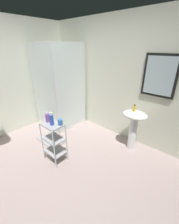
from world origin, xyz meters
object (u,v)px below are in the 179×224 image
object	(u,v)px
shampoo_bottle_blue	(52,119)
conditioner_bottle_purple	(47,118)
shower_stall	(61,108)
pedestal_sink	(134,123)
rinse_cup	(60,122)
storage_cart	(54,139)
bath_mat	(51,140)
hand_soap_bottle	(134,108)

from	to	relation	value
shampoo_bottle_blue	conditioner_bottle_purple	distance (m)	0.14
shower_stall	shampoo_bottle_blue	distance (m)	1.42
shower_stall	pedestal_sink	distance (m)	1.89
conditioner_bottle_purple	rinse_cup	xyz separation A→B (m)	(0.24, 0.08, -0.03)
shower_stall	rinse_cup	world-z (taller)	shower_stall
shower_stall	storage_cart	xyz separation A→B (m)	(0.99, -0.92, -0.03)
rinse_cup	bath_mat	world-z (taller)	rinse_cup
hand_soap_bottle	rinse_cup	size ratio (longest dim) A/B	1.38
conditioner_bottle_purple	bath_mat	size ratio (longest dim) A/B	0.30
storage_cart	rinse_cup	xyz separation A→B (m)	(0.12, 0.08, 0.35)
pedestal_sink	storage_cart	world-z (taller)	pedestal_sink
hand_soap_bottle	conditioner_bottle_purple	world-z (taller)	hand_soap_bottle
hand_soap_bottle	bath_mat	bearing A→B (deg)	-146.26
shampoo_bottle_blue	rinse_cup	size ratio (longest dim) A/B	2.33
conditioner_bottle_purple	rinse_cup	bearing A→B (deg)	17.98
storage_cart	shampoo_bottle_blue	distance (m)	0.40
bath_mat	hand_soap_bottle	bearing A→B (deg)	33.74
shower_stall	conditioner_bottle_purple	size ratio (longest dim) A/B	11.22
storage_cart	bath_mat	size ratio (longest dim) A/B	1.23
shower_stall	conditioner_bottle_purple	xyz separation A→B (m)	(0.87, -0.92, 0.35)
conditioner_bottle_purple	rinse_cup	world-z (taller)	conditioner_bottle_purple
conditioner_bottle_purple	bath_mat	distance (m)	0.97
shampoo_bottle_blue	conditioner_bottle_purple	size ratio (longest dim) A/B	1.25
storage_cart	shampoo_bottle_blue	size ratio (longest dim) A/B	3.32
hand_soap_bottle	storage_cart	bearing A→B (deg)	-124.02
pedestal_sink	bath_mat	xyz separation A→B (m)	(-1.44, -0.94, -0.57)
shampoo_bottle_blue	rinse_cup	bearing A→B (deg)	42.64
hand_soap_bottle	bath_mat	size ratio (longest dim) A/B	0.22
shampoo_bottle_blue	hand_soap_bottle	bearing A→B (deg)	56.81
shampoo_bottle_blue	conditioner_bottle_purple	xyz separation A→B (m)	(-0.14, 0.01, -0.02)
pedestal_sink	rinse_cup	xyz separation A→B (m)	(-0.75, -1.16, 0.21)
pedestal_sink	hand_soap_bottle	world-z (taller)	hand_soap_bottle
conditioner_bottle_purple	bath_mat	bearing A→B (deg)	146.80
shower_stall	rinse_cup	bearing A→B (deg)	-37.13
conditioner_bottle_purple	shower_stall	bearing A→B (deg)	133.30
rinse_cup	bath_mat	xyz separation A→B (m)	(-0.69, 0.21, -0.78)
storage_cart	conditioner_bottle_purple	size ratio (longest dim) A/B	4.15
storage_cart	bath_mat	xyz separation A→B (m)	(-0.57, 0.30, -0.43)
shampoo_bottle_blue	rinse_cup	world-z (taller)	shampoo_bottle_blue
pedestal_sink	shower_stall	bearing A→B (deg)	-170.32
hand_soap_bottle	shower_stall	bearing A→B (deg)	-170.21
shower_stall	pedestal_sink	bearing A→B (deg)	9.68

